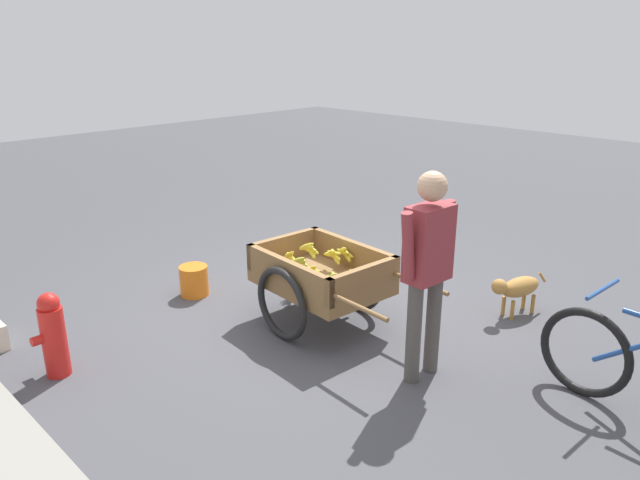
% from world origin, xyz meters
% --- Properties ---
extents(ground_plane, '(24.00, 24.00, 0.00)m').
position_xyz_m(ground_plane, '(0.00, 0.00, 0.00)').
color(ground_plane, '#47474C').
extents(fruit_cart, '(1.70, 0.99, 0.73)m').
position_xyz_m(fruit_cart, '(-0.13, 0.11, 0.44)').
color(fruit_cart, olive).
rests_on(fruit_cart, ground).
extents(vendor_person, '(0.22, 0.56, 1.57)m').
position_xyz_m(vendor_person, '(-1.27, 0.19, 0.94)').
color(vendor_person, '#4C4742').
rests_on(vendor_person, ground).
extents(dog, '(0.29, 0.66, 0.40)m').
position_xyz_m(dog, '(-1.28, -1.26, 0.27)').
color(dog, '#AD7A38').
rests_on(dog, ground).
extents(fire_hydrant, '(0.25, 0.25, 0.67)m').
position_xyz_m(fire_hydrant, '(0.69, 2.12, 0.33)').
color(fire_hydrant, red).
rests_on(fire_hydrant, ground).
extents(plastic_bucket, '(0.28, 0.28, 0.30)m').
position_xyz_m(plastic_bucket, '(1.19, 0.55, 0.15)').
color(plastic_bucket, orange).
rests_on(plastic_bucket, ground).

